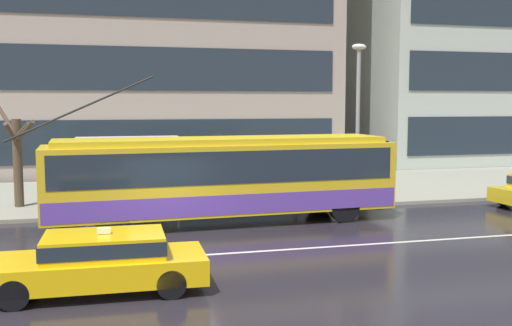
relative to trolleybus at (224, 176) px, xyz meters
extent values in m
plane|color=#242129|center=(-2.01, -2.88, -1.59)|extent=(160.00, 160.00, 0.00)
cube|color=gray|center=(-2.01, 6.60, -1.52)|extent=(80.00, 10.00, 0.14)
cube|color=silver|center=(-2.01, -4.08, -1.59)|extent=(72.00, 0.14, 0.01)
cube|color=gold|center=(-0.02, 0.00, -0.04)|extent=(11.74, 2.93, 2.27)
cube|color=gold|center=(-0.02, 0.00, 1.20)|extent=(11.03, 2.66, 0.20)
cube|color=#1E2833|center=(-0.02, 0.00, 0.41)|extent=(11.28, 2.94, 1.05)
cube|color=#603FA8|center=(-0.02, 0.00, -0.77)|extent=(11.63, 2.96, 0.64)
cube|color=#1E2833|center=(5.75, 0.23, 0.41)|extent=(0.21, 2.18, 1.14)
cube|color=black|center=(5.60, 0.22, 1.00)|extent=(0.23, 1.88, 0.28)
cylinder|color=black|center=(-4.58, 0.17, 2.29)|extent=(4.46, 0.24, 2.04)
cylinder|color=black|center=(-4.55, -0.53, 2.29)|extent=(4.46, 0.24, 2.04)
cylinder|color=black|center=(3.90, 1.24, -1.07)|extent=(1.05, 0.34, 1.04)
cylinder|color=black|center=(3.98, -0.93, -1.07)|extent=(1.05, 0.34, 1.04)
cylinder|color=black|center=(-3.79, 0.94, -1.07)|extent=(1.05, 0.34, 1.04)
cylinder|color=black|center=(-3.70, -1.23, -1.07)|extent=(1.05, 0.34, 1.04)
cylinder|color=black|center=(11.39, 0.50, -1.28)|extent=(0.64, 0.25, 0.62)
cube|color=yellow|center=(-4.11, -6.56, -1.09)|extent=(4.70, 1.93, 0.55)
cube|color=yellow|center=(-3.93, -6.56, -0.57)|extent=(2.55, 1.62, 0.48)
cube|color=#1E2833|center=(-3.93, -6.56, -0.55)|extent=(2.60, 1.64, 0.31)
cube|color=silver|center=(-3.93, -6.56, -0.26)|extent=(0.28, 0.17, 0.12)
cylinder|color=black|center=(-5.67, -7.32, -1.28)|extent=(0.63, 0.22, 0.62)
cylinder|color=black|center=(-5.63, -5.71, -1.28)|extent=(0.63, 0.22, 0.62)
cylinder|color=black|center=(-2.60, -7.41, -1.28)|extent=(0.63, 0.22, 0.62)
cylinder|color=black|center=(-2.56, -5.79, -1.28)|extent=(0.63, 0.22, 0.62)
cylinder|color=gray|center=(-1.25, 2.31, -0.17)|extent=(0.08, 0.08, 2.56)
cylinder|color=gray|center=(-4.76, 2.31, -0.17)|extent=(0.08, 0.08, 2.56)
cylinder|color=gray|center=(-1.25, 3.59, -0.17)|extent=(0.08, 0.08, 2.56)
cylinder|color=gray|center=(-4.76, 3.59, -0.17)|extent=(0.08, 0.08, 2.56)
cube|color=#99ADB2|center=(-3.01, 3.59, -0.12)|extent=(3.33, 0.04, 2.05)
cube|color=#B2B2B7|center=(-3.01, 2.95, 1.15)|extent=(3.81, 1.58, 0.08)
cube|color=brown|center=(-3.01, 3.27, -1.00)|extent=(2.45, 0.36, 0.08)
cylinder|color=#292745|center=(-4.84, 4.35, -1.03)|extent=(0.14, 0.14, 0.86)
cylinder|color=#292745|center=(-5.00, 4.38, -1.03)|extent=(0.14, 0.14, 0.86)
cylinder|color=#434C53|center=(-4.92, 4.36, -0.29)|extent=(0.42, 0.42, 0.62)
sphere|color=tan|center=(-4.92, 4.36, 0.13)|extent=(0.22, 0.22, 0.22)
cone|color=#CE2A5E|center=(-5.04, 4.39, 0.42)|extent=(1.25, 1.25, 0.26)
cylinder|color=#333333|center=(-5.04, 4.39, -0.09)|extent=(0.02, 0.02, 0.77)
cylinder|color=black|center=(3.77, 3.55, -1.01)|extent=(0.14, 0.14, 0.88)
cylinder|color=black|center=(3.79, 3.71, -1.01)|extent=(0.14, 0.14, 0.88)
cylinder|color=navy|center=(3.78, 3.63, -0.26)|extent=(0.40, 0.40, 0.62)
sphere|color=#D5A089|center=(3.78, 3.63, 0.16)|extent=(0.23, 0.23, 0.23)
cone|color=gold|center=(3.77, 3.51, 0.45)|extent=(1.18, 1.18, 0.30)
cylinder|color=#333333|center=(3.77, 3.51, -0.08)|extent=(0.02, 0.02, 0.78)
cylinder|color=gray|center=(5.95, 2.43, 1.54)|extent=(0.16, 0.16, 5.99)
ellipsoid|color=silver|center=(5.95, 2.43, 4.65)|extent=(0.60, 0.32, 0.24)
cylinder|color=#4C3E2C|center=(-7.04, 4.23, 0.20)|extent=(0.34, 0.34, 3.31)
cylinder|color=#48432F|center=(-6.78, 3.86, 1.45)|extent=(0.69, 0.89, 0.66)
cylinder|color=#493E2E|center=(-6.69, 3.68, 1.42)|extent=(0.88, 1.24, 0.87)
cylinder|color=#4E3C31|center=(-7.15, 3.73, 1.31)|extent=(0.40, 1.12, 0.93)
cylinder|color=brown|center=(-7.40, 4.64, 1.74)|extent=(0.91, 1.01, 1.22)
cube|color=#1E2833|center=(-4.37, 11.87, 0.47)|extent=(25.97, 0.06, 2.25)
cube|color=#1E2833|center=(-4.37, 11.87, 4.22)|extent=(25.97, 0.06, 2.25)
cube|color=#ACB9AA|center=(23.33, 18.94, 7.93)|extent=(21.42, 14.61, 19.06)
camera|label=1|loc=(-3.88, -19.34, 2.45)|focal=41.36mm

